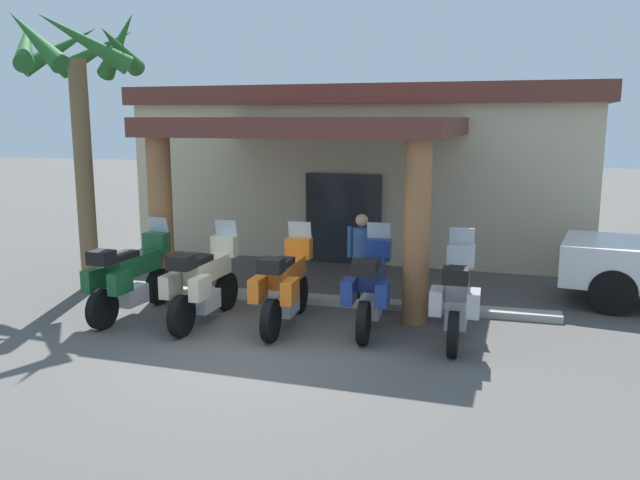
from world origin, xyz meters
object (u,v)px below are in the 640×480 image
(motorcycle_green, at_px, (130,276))
(motorcycle_cream, at_px, (204,282))
(palm_tree_roadside, at_px, (79,79))
(pedestrian, at_px, (361,253))
(motorcycle_orange, at_px, (285,285))
(motorcycle_silver, at_px, (457,295))
(motorcycle_blue, at_px, (371,287))
(motel_building, at_px, (371,165))

(motorcycle_green, height_order, motorcycle_cream, same)
(motorcycle_green, distance_m, motorcycle_cream, 1.36)
(motorcycle_green, relative_size, palm_tree_roadside, 0.41)
(pedestrian, bearing_deg, motorcycle_orange, -26.79)
(motorcycle_silver, xyz_separation_m, palm_tree_roadside, (-7.27, 1.33, 3.38))
(motorcycle_blue, relative_size, palm_tree_roadside, 0.41)
(motorcycle_blue, height_order, pedestrian, pedestrian)
(motorcycle_orange, bearing_deg, motorcycle_silver, -89.28)
(motorcycle_silver, bearing_deg, motorcycle_blue, 82.36)
(motorcycle_orange, distance_m, pedestrian, 1.82)
(pedestrian, distance_m, palm_tree_roadside, 6.31)
(motel_building, distance_m, palm_tree_roadside, 7.95)
(motorcycle_cream, distance_m, motorcycle_silver, 4.09)
(motel_building, bearing_deg, palm_tree_roadside, -123.06)
(motorcycle_cream, xyz_separation_m, motorcycle_orange, (1.36, 0.15, 0.00))
(motorcycle_orange, xyz_separation_m, motorcycle_silver, (2.72, 0.06, 0.00))
(motorcycle_blue, bearing_deg, pedestrian, 15.72)
(motorcycle_green, height_order, pedestrian, pedestrian)
(motorcycle_blue, bearing_deg, motorcycle_orange, 97.84)
(pedestrian, bearing_deg, palm_tree_roadside, -83.73)
(motorcycle_green, relative_size, motorcycle_orange, 1.00)
(motel_building, height_order, motorcycle_silver, motel_building)
(motorcycle_green, xyz_separation_m, motorcycle_blue, (4.09, 0.40, 0.00))
(motorcycle_green, bearing_deg, motel_building, -12.94)
(motorcycle_orange, bearing_deg, motel_building, -0.35)
(motel_building, xyz_separation_m, palm_tree_roadside, (-4.50, -6.25, 1.97))
(motel_building, height_order, palm_tree_roadside, palm_tree_roadside)
(motel_building, xyz_separation_m, motorcycle_blue, (1.40, -7.40, -1.41))
(motorcycle_blue, height_order, motorcycle_silver, same)
(motel_building, relative_size, motorcycle_green, 5.28)
(motorcycle_silver, bearing_deg, motel_building, 19.96)
(motorcycle_orange, xyz_separation_m, pedestrian, (0.94, 1.53, 0.27))
(motorcycle_orange, height_order, motorcycle_blue, same)
(motel_building, height_order, motorcycle_blue, motel_building)
(pedestrian, bearing_deg, motorcycle_silver, 55.32)
(motel_building, bearing_deg, pedestrian, -78.20)
(motorcycle_cream, bearing_deg, motorcycle_orange, -80.24)
(motorcycle_cream, distance_m, motorcycle_blue, 2.75)
(motel_building, relative_size, motorcycle_blue, 5.28)
(motorcycle_green, relative_size, motorcycle_silver, 1.00)
(motorcycle_blue, distance_m, motorcycle_silver, 1.37)
(motel_building, height_order, pedestrian, motel_building)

